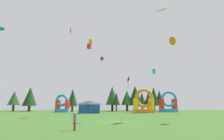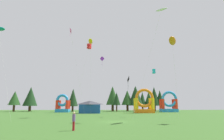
# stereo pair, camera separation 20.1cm
# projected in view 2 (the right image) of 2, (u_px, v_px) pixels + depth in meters

# --- Properties ---
(ground_plane) EXTENTS (120.00, 120.00, 0.00)m
(ground_plane) POSITION_uv_depth(u_px,v_px,m) (114.00, 122.00, 28.68)
(ground_plane) COLOR #3D6B28
(kite_black_diamond) EXTENTS (2.22, 3.29, 8.51)m
(kite_black_diamond) POSITION_uv_depth(u_px,v_px,m) (128.00, 80.00, 41.47)
(kite_black_diamond) COLOR black
(kite_black_diamond) RESTS_ON ground_plane
(kite_orange_parafoil) EXTENTS (2.49, 4.34, 13.66)m
(kite_orange_parafoil) POSITION_uv_depth(u_px,v_px,m) (172.00, 41.00, 31.50)
(kite_orange_parafoil) COLOR orange
(kite_orange_parafoil) RESTS_ON ground_plane
(kite_white_parafoil) EXTENTS (6.14, 5.51, 20.02)m
(kite_white_parafoil) POSITION_uv_depth(u_px,v_px,m) (161.00, 10.00, 34.57)
(kite_white_parafoil) COLOR white
(kite_white_parafoil) RESTS_ON ground_plane
(kite_purple_diamond) EXTENTS (1.60, 2.79, 15.63)m
(kite_purple_diamond) POSITION_uv_depth(u_px,v_px,m) (102.00, 59.00, 53.21)
(kite_purple_diamond) COLOR purple
(kite_purple_diamond) RESTS_ON ground_plane
(kite_red_box) EXTENTS (4.11, 2.75, 15.96)m
(kite_red_box) POSITION_uv_depth(u_px,v_px,m) (89.00, 46.00, 42.49)
(kite_red_box) COLOR red
(kite_red_box) RESTS_ON ground_plane
(kite_pink_diamond) EXTENTS (3.36, 8.15, 19.24)m
(kite_pink_diamond) POSITION_uv_depth(u_px,v_px,m) (70.00, 32.00, 42.48)
(kite_pink_diamond) COLOR #EA599E
(kite_pink_diamond) RESTS_ON ground_plane
(kite_yellow_parafoil) EXTENTS (0.96, 4.99, 17.19)m
(kite_yellow_parafoil) POSITION_uv_depth(u_px,v_px,m) (91.00, 41.00, 43.00)
(kite_yellow_parafoil) COLOR yellow
(kite_yellow_parafoil) RESTS_ON ground_plane
(kite_cyan_box) EXTENTS (3.34, 0.79, 10.19)m
(kite_cyan_box) POSITION_uv_depth(u_px,v_px,m) (154.00, 71.00, 41.45)
(kite_cyan_box) COLOR #19B7CC
(kite_cyan_box) RESTS_ON ground_plane
(person_near_camera) EXTENTS (0.45, 0.45, 1.86)m
(person_near_camera) POSITION_uv_depth(u_px,v_px,m) (74.00, 119.00, 19.23)
(person_near_camera) COLOR #B21E26
(person_near_camera) RESTS_ON ground_plane
(inflatable_yellow_castle) EXTENTS (5.53, 3.72, 7.00)m
(inflatable_yellow_castle) POSITION_uv_depth(u_px,v_px,m) (169.00, 104.00, 64.39)
(inflatable_yellow_castle) COLOR #268CD8
(inflatable_yellow_castle) RESTS_ON ground_plane
(inflatable_orange_dome) EXTENTS (4.28, 3.81, 5.91)m
(inflatable_orange_dome) POSITION_uv_depth(u_px,v_px,m) (63.00, 106.00, 63.01)
(inflatable_orange_dome) COLOR #268CD8
(inflatable_orange_dome) RESTS_ON ground_plane
(inflatable_blue_arch) EXTENTS (5.90, 3.78, 7.29)m
(inflatable_blue_arch) POSITION_uv_depth(u_px,v_px,m) (144.00, 104.00, 57.73)
(inflatable_blue_arch) COLOR orange
(inflatable_blue_arch) RESTS_ON ground_plane
(festival_tent) EXTENTS (6.01, 3.02, 3.63)m
(festival_tent) POSITION_uv_depth(u_px,v_px,m) (90.00, 107.00, 55.60)
(festival_tent) COLOR #19478C
(festival_tent) RESTS_ON ground_plane
(tree_row_0) EXTENTS (4.27, 4.27, 7.36)m
(tree_row_0) POSITION_uv_depth(u_px,v_px,m) (15.00, 98.00, 69.22)
(tree_row_0) COLOR #4C331E
(tree_row_0) RESTS_ON ground_plane
(tree_row_1) EXTENTS (5.23, 5.23, 9.04)m
(tree_row_1) POSITION_uv_depth(u_px,v_px,m) (31.00, 96.00, 71.31)
(tree_row_1) COLOR #4C331E
(tree_row_1) RESTS_ON ground_plane
(tree_row_2) EXTENTS (3.80, 3.80, 8.28)m
(tree_row_2) POSITION_uv_depth(u_px,v_px,m) (73.00, 97.00, 69.46)
(tree_row_2) COLOR #4C331E
(tree_row_2) RESTS_ON ground_plane
(tree_row_3) EXTENTS (5.02, 5.02, 9.49)m
(tree_row_3) POSITION_uv_depth(u_px,v_px,m) (113.00, 96.00, 73.07)
(tree_row_3) COLOR #4C331E
(tree_row_3) RESTS_ON ground_plane
(tree_row_4) EXTENTS (2.88, 2.88, 7.00)m
(tree_row_4) POSITION_uv_depth(u_px,v_px,m) (117.00, 99.00, 69.90)
(tree_row_4) COLOR #4C331E
(tree_row_4) RESTS_ON ground_plane
(tree_row_5) EXTENTS (4.61, 4.61, 7.93)m
(tree_row_5) POSITION_uv_depth(u_px,v_px,m) (127.00, 98.00, 73.35)
(tree_row_5) COLOR #4C331E
(tree_row_5) RESTS_ON ground_plane
(tree_row_6) EXTENTS (5.85, 5.85, 9.67)m
(tree_row_6) POSITION_uv_depth(u_px,v_px,m) (136.00, 96.00, 73.58)
(tree_row_6) COLOR #4C331E
(tree_row_6) RESTS_ON ground_plane
(tree_row_7) EXTENTS (3.20, 3.20, 7.31)m
(tree_row_7) POSITION_uv_depth(u_px,v_px,m) (142.00, 99.00, 73.90)
(tree_row_7) COLOR #4C331E
(tree_row_7) RESTS_ON ground_plane
(tree_row_8) EXTENTS (3.91, 3.91, 7.50)m
(tree_row_8) POSITION_uv_depth(u_px,v_px,m) (149.00, 99.00, 74.40)
(tree_row_8) COLOR #4C331E
(tree_row_8) RESTS_ON ground_plane
(tree_row_9) EXTENTS (4.39, 4.39, 9.34)m
(tree_row_9) POSITION_uv_depth(u_px,v_px,m) (154.00, 96.00, 74.53)
(tree_row_9) COLOR #4C331E
(tree_row_9) RESTS_ON ground_plane
(tree_row_10) EXTENTS (3.69, 3.69, 8.04)m
(tree_row_10) POSITION_uv_depth(u_px,v_px,m) (160.00, 98.00, 74.36)
(tree_row_10) COLOR #4C331E
(tree_row_10) RESTS_ON ground_plane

